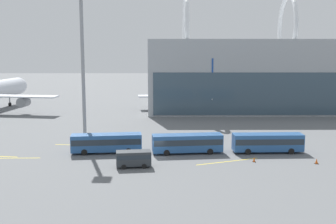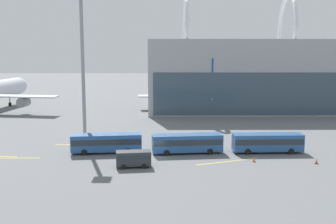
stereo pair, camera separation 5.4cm
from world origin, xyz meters
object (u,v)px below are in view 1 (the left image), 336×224
Objects in this scene: service_van_foreground at (134,158)px; airliner_at_gate_far at (199,93)px; traffic_cone_0 at (254,159)px; shuttle_bus_2 at (268,142)px; shuttle_bus_0 at (107,142)px; traffic_cone_1 at (317,161)px; floodlight_mast at (82,53)px; shuttle_bus_1 at (187,142)px.

airliner_at_gate_far is at bearing 69.41° from service_van_foreground.
airliner_at_gate_far is 45.27× the size of traffic_cone_0.
shuttle_bus_2 is 23.10m from service_van_foreground.
traffic_cone_1 is (32.30, -6.83, -1.45)m from shuttle_bus_0.
traffic_cone_0 is (28.37, -14.32, -15.76)m from floodlight_mast.
service_van_foreground is (-21.51, -8.41, -0.46)m from shuttle_bus_2.
shuttle_bus_2 reaches higher than service_van_foreground.
floodlight_mast is at bearing 114.79° from shuttle_bus_0.
traffic_cone_0 is at bearing -26.77° from floodlight_mast.
airliner_at_gate_far is 2.99× the size of shuttle_bus_0.
shuttle_bus_1 is 13.29m from shuttle_bus_2.
airliner_at_gate_far reaches higher than traffic_cone_0.
shuttle_bus_1 is at bearing -7.83° from shuttle_bus_0.
service_van_foreground is 6.45× the size of traffic_cone_1.
shuttle_bus_2 is at bearing -179.24° from airliner_at_gate_far.
shuttle_bus_0 is at bearing 172.36° from shuttle_bus_1.
traffic_cone_0 is at bearing -34.58° from shuttle_bus_1.
shuttle_bus_0 is 13.29m from shuttle_bus_1.
traffic_cone_0 is at bearing -20.16° from shuttle_bus_0.
shuttle_bus_1 is at bearing -25.85° from floodlight_mast.
airliner_at_gate_far reaches higher than service_van_foreground.
airliner_at_gate_far is 57.85m from traffic_cone_0.
floodlight_mast reaches higher than shuttle_bus_2.
service_van_foreground reaches higher than traffic_cone_0.
service_van_foreground is at bearing -160.62° from shuttle_bus_2.
traffic_cone_1 is (5.73, -6.86, -1.45)m from shuttle_bus_2.
airliner_at_gate_far is 3.03× the size of shuttle_bus_2.
service_van_foreground is at bearing -141.82° from shuttle_bus_1.
service_van_foreground is 24.72m from floodlight_mast.
shuttle_bus_1 is (13.29, -0.35, 0.00)m from shuttle_bus_0.
shuttle_bus_0 is at bearing -58.89° from floodlight_mast.
shuttle_bus_0 is 15.13× the size of traffic_cone_0.
shuttle_bus_2 is (13.29, 0.38, 0.00)m from shuttle_bus_1.
shuttle_bus_2 is at bearing -6.26° from shuttle_bus_0.
shuttle_bus_2 is 2.21× the size of service_van_foreground.
airliner_at_gate_far reaches higher than shuttle_bus_0.
airliner_at_gate_far is at bearing 93.85° from traffic_cone_0.
traffic_cone_1 is (9.12, -1.12, 0.02)m from traffic_cone_0.
traffic_cone_0 is at bearing 176.63° from airliner_at_gate_far.
airliner_at_gate_far reaches higher than shuttle_bus_1.
service_van_foreground is (-8.23, -8.03, -0.46)m from shuttle_bus_1.
traffic_cone_1 is at bearing -18.25° from shuttle_bus_0.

